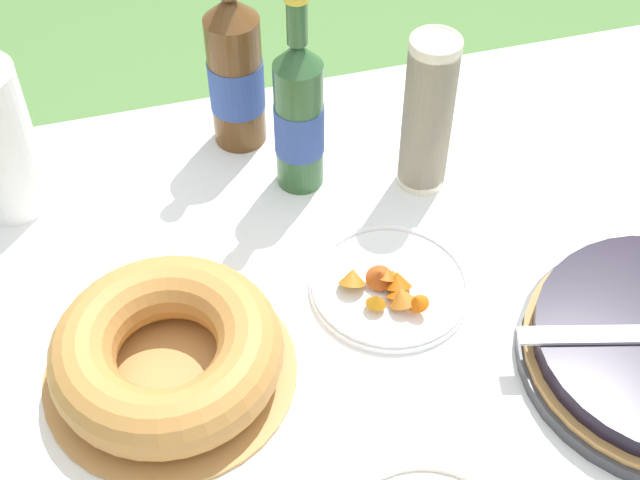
{
  "coord_description": "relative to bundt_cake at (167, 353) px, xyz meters",
  "views": [
    {
      "loc": [
        -0.46,
        -0.69,
        1.7
      ],
      "look_at": [
        -0.24,
        0.08,
        0.83
      ],
      "focal_mm": 50.0,
      "sensor_mm": 36.0,
      "label": 1
    }
  ],
  "objects": [
    {
      "name": "bundt_cake",
      "position": [
        0.0,
        0.0,
        0.0
      ],
      "size": [
        0.32,
        0.32,
        0.09
      ],
      "color": "#B78447",
      "rests_on": "tablecloth"
    },
    {
      "name": "tablecloth",
      "position": [
        0.47,
        0.04,
        -0.06
      ],
      "size": [
        1.48,
        0.99,
        0.1
      ],
      "color": "white",
      "rests_on": "garden_table"
    },
    {
      "name": "snack_plate_left",
      "position": [
        0.31,
        0.06,
        -0.03
      ],
      "size": [
        0.22,
        0.22,
        0.05
      ],
      "color": "white",
      "rests_on": "tablecloth"
    },
    {
      "name": "garden_table",
      "position": [
        0.47,
        0.04,
        -0.12
      ],
      "size": [
        1.47,
        0.98,
        0.77
      ],
      "color": "#A87A47",
      "rests_on": "ground_plane"
    },
    {
      "name": "cider_bottle_amber",
      "position": [
        0.18,
        0.42,
        0.08
      ],
      "size": [
        0.08,
        0.08,
        0.34
      ],
      "color": "brown",
      "rests_on": "tablecloth"
    },
    {
      "name": "cider_bottle_green",
      "position": [
        0.24,
        0.3,
        0.08
      ],
      "size": [
        0.07,
        0.07,
        0.33
      ],
      "color": "#2D562D",
      "rests_on": "tablecloth"
    },
    {
      "name": "cup_stack",
      "position": [
        0.42,
        0.25,
        0.08
      ],
      "size": [
        0.07,
        0.07,
        0.25
      ],
      "color": "beige",
      "rests_on": "tablecloth"
    }
  ]
}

